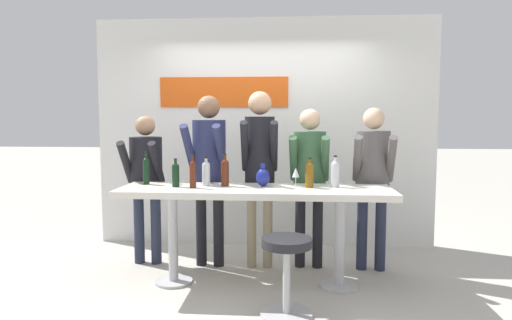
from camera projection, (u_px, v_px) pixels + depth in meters
name	position (u px, v px, depth m)	size (l,w,h in m)	color
ground_plane	(255.00, 285.00, 4.29)	(40.00, 40.00, 0.00)	#B2ADA3
back_wall	(264.00, 133.00, 5.59)	(4.12, 0.12, 2.77)	silver
tasting_table	(255.00, 201.00, 4.22)	(2.52, 0.67, 0.92)	silver
bar_stool	(287.00, 264.00, 3.59)	(0.42, 0.42, 0.63)	#B2B2B7
person_far_left	(146.00, 173.00, 4.85)	(0.41, 0.51, 1.59)	#23283D
person_left	(209.00, 160.00, 4.75)	(0.45, 0.57, 1.80)	black
person_center_left	(260.00, 157.00, 4.69)	(0.38, 0.54, 1.84)	gray
person_center	(309.00, 170.00, 4.71)	(0.42, 0.53, 1.66)	black
person_center_right	(373.00, 170.00, 4.62)	(0.44, 0.55, 1.67)	#23283D
wine_bottle_0	(225.00, 171.00, 4.31)	(0.07, 0.07, 0.31)	#4C1E0F
wine_bottle_1	(176.00, 174.00, 4.27)	(0.07, 0.07, 0.27)	black
wine_bottle_2	(146.00, 170.00, 4.43)	(0.06, 0.06, 0.32)	black
wine_bottle_3	(309.00, 173.00, 4.22)	(0.08, 0.08, 0.28)	brown
wine_bottle_4	(206.00, 172.00, 4.34)	(0.08, 0.08, 0.28)	#B7BCC1
wine_bottle_5	(335.00, 172.00, 4.25)	(0.08, 0.08, 0.30)	#B7BCC1
wine_bottle_6	(193.00, 173.00, 4.20)	(0.06, 0.06, 0.31)	#4C1E0F
wine_glass_0	(296.00, 173.00, 4.30)	(0.07, 0.07, 0.18)	silver
decorative_vase	(263.00, 177.00, 4.30)	(0.13, 0.13, 0.22)	navy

